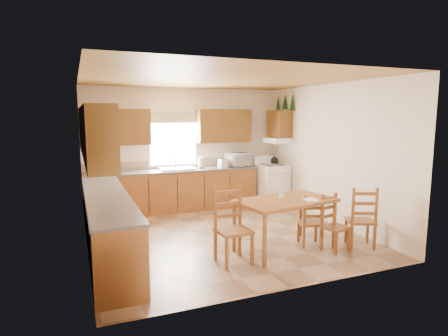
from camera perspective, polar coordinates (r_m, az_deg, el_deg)
name	(u,v)px	position (r m, az deg, el deg)	size (l,w,h in m)	color
floor	(222,235)	(6.74, -0.23, -10.13)	(4.50, 4.50, 0.00)	#937052
ceiling	(222,79)	(6.42, -0.25, 13.38)	(4.50, 4.50, 0.00)	olive
wall_left	(83,166)	(6.00, -20.65, 0.29)	(4.50, 4.50, 0.00)	beige
wall_right	(330,154)	(7.56, 15.81, 2.04)	(4.50, 4.50, 0.00)	beige
wall_back	(186,148)	(8.56, -5.82, 3.00)	(4.50, 4.50, 0.00)	beige
wall_front	(293,181)	(4.45, 10.52, -1.89)	(4.50, 4.50, 0.00)	beige
lower_cab_back	(174,191)	(8.31, -7.64, -3.54)	(3.75, 0.60, 0.88)	brown
lower_cab_left	(108,225)	(6.05, -17.31, -8.31)	(0.60, 3.60, 0.88)	brown
counter_back	(174,171)	(8.23, -7.70, -0.40)	(3.75, 0.63, 0.04)	#584D49
counter_left	(106,196)	(5.94, -17.49, -4.04)	(0.63, 3.60, 0.04)	#584D49
backsplash	(170,164)	(8.50, -8.19, 0.61)	(3.75, 0.01, 0.18)	gray
upper_cab_back_left	(116,127)	(8.08, -16.20, 5.99)	(1.41, 0.33, 0.75)	brown
upper_cab_back_right	(224,126)	(8.66, -0.03, 6.44)	(1.25, 0.33, 0.75)	brown
upper_cab_left	(94,132)	(5.81, -19.23, 5.13)	(0.33, 3.60, 0.75)	brown
upper_cab_stove	(280,124)	(8.80, 8.46, 6.68)	(0.33, 0.62, 0.62)	brown
range_hood	(277,140)	(8.80, 8.13, 4.20)	(0.44, 0.62, 0.12)	white
window_frame	(173,140)	(8.44, -7.74, 4.25)	(1.13, 0.02, 1.18)	white
window_pane	(173,140)	(8.44, -7.73, 4.25)	(1.05, 0.01, 1.10)	white
window_valance	(173,117)	(8.39, -7.76, 7.64)	(1.19, 0.01, 0.24)	#5C7241
sink_basin	(177,169)	(8.25, -7.20, -0.10)	(0.75, 0.45, 0.04)	silver
pine_decal_a	(292,102)	(8.60, 10.38, 9.80)	(0.22, 0.22, 0.36)	#153A16
pine_decal_b	(285,101)	(8.87, 9.27, 10.03)	(0.22, 0.22, 0.36)	#153A16
pine_decal_c	(278,103)	(9.15, 8.21, 9.74)	(0.22, 0.22, 0.36)	#153A16
stove	(272,185)	(8.83, 7.26, -2.64)	(0.63, 0.66, 0.94)	white
coffeemaker	(101,165)	(7.96, -18.20, 0.41)	(0.21, 0.25, 0.36)	white
paper_towel	(201,163)	(8.40, -3.59, 0.83)	(0.11, 0.11, 0.25)	white
toaster	(224,163)	(8.53, -0.06, 0.76)	(0.23, 0.15, 0.19)	white
microwave	(239,160)	(8.66, 2.23, 1.25)	(0.51, 0.37, 0.31)	white
dining_table	(285,225)	(5.99, 9.24, -8.52)	(1.52, 0.87, 0.81)	brown
chair_near_left	(310,219)	(6.30, 13.01, -7.62)	(0.36, 0.34, 0.85)	brown
chair_near_right	(361,217)	(6.43, 20.10, -6.98)	(0.41, 0.39, 0.98)	brown
chair_far_left	(234,226)	(5.38, 1.47, -8.82)	(0.46, 0.44, 1.09)	brown
chair_far_right	(336,223)	(6.14, 16.63, -8.08)	(0.37, 0.35, 0.87)	brown
table_paper	(311,199)	(5.95, 13.05, -4.69)	(0.19, 0.26, 0.00)	white
table_card	(282,195)	(5.91, 8.76, -4.09)	(0.09, 0.02, 0.12)	white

